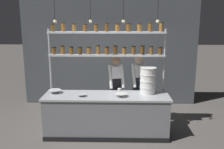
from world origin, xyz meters
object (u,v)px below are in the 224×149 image
object	(u,v)px
chef_left	(116,86)
prep_bowl_near_left	(55,91)
serving_cup_front	(119,91)
chef_center	(138,84)
prep_bowl_center_front	(121,95)
spice_shelf_unit	(107,46)
container_stack	(148,80)
prep_bowl_center_back	(82,95)

from	to	relation	value
chef_left	prep_bowl_near_left	size ratio (longest dim) A/B	6.13
prep_bowl_near_left	serving_cup_front	size ratio (longest dim) A/B	2.67
chef_center	prep_bowl_center_front	size ratio (longest dim) A/B	6.46
spice_shelf_unit	prep_bowl_center_front	distance (m)	1.12
chef_left	container_stack	world-z (taller)	chef_left
chef_center	serving_cup_front	distance (m)	0.66
container_stack	prep_bowl_center_front	world-z (taller)	container_stack
prep_bowl_near_left	prep_bowl_center_front	bearing A→B (deg)	-8.75
chef_left	prep_bowl_center_back	distance (m)	0.99
prep_bowl_center_front	prep_bowl_center_back	size ratio (longest dim) A/B	1.43
chef_center	prep_bowl_center_back	distance (m)	1.48
prep_bowl_center_front	prep_bowl_center_back	xyz separation A→B (m)	(-0.83, -0.00, -0.01)
chef_left	prep_bowl_center_back	world-z (taller)	chef_left
chef_center	container_stack	world-z (taller)	chef_center
chef_center	prep_bowl_near_left	world-z (taller)	chef_center
spice_shelf_unit	prep_bowl_near_left	xyz separation A→B (m)	(-1.17, -0.21, -0.99)
container_stack	prep_bowl_center_front	size ratio (longest dim) A/B	2.19
prep_bowl_center_front	serving_cup_front	size ratio (longest dim) A/B	2.55
chef_center	serving_cup_front	world-z (taller)	chef_center
chef_center	prep_bowl_near_left	xyz separation A→B (m)	(-1.90, -0.53, -0.03)
chef_left	chef_center	xyz separation A→B (m)	(0.54, 0.08, 0.01)
prep_bowl_near_left	prep_bowl_center_back	xyz separation A→B (m)	(0.63, -0.23, -0.01)
container_stack	prep_bowl_near_left	size ratio (longest dim) A/B	2.10
chef_left	serving_cup_front	world-z (taller)	chef_left
spice_shelf_unit	container_stack	xyz separation A→B (m)	(0.89, -0.17, -0.74)
spice_shelf_unit	prep_bowl_center_back	size ratio (longest dim) A/B	14.05
spice_shelf_unit	prep_bowl_center_front	xyz separation A→B (m)	(0.30, -0.44, -0.99)
prep_bowl_center_back	chef_left	bearing A→B (deg)	42.99
container_stack	prep_bowl_near_left	bearing A→B (deg)	-178.79
spice_shelf_unit	prep_bowl_center_front	world-z (taller)	spice_shelf_unit
prep_bowl_near_left	prep_bowl_center_front	xyz separation A→B (m)	(1.46, -0.23, -0.00)
chef_left	prep_bowl_center_back	xyz separation A→B (m)	(-0.72, -0.67, -0.04)
spice_shelf_unit	prep_bowl_center_back	world-z (taller)	spice_shelf_unit
container_stack	serving_cup_front	world-z (taller)	container_stack
prep_bowl_center_front	spice_shelf_unit	bearing A→B (deg)	124.18
prep_bowl_near_left	prep_bowl_center_front	distance (m)	1.48
chef_left	prep_bowl_near_left	xyz separation A→B (m)	(-1.35, -0.44, -0.02)
prep_bowl_center_back	prep_bowl_near_left	bearing A→B (deg)	160.03
spice_shelf_unit	prep_bowl_center_front	size ratio (longest dim) A/B	9.84
spice_shelf_unit	container_stack	size ratio (longest dim) A/B	4.49
prep_bowl_center_front	serving_cup_front	bearing A→B (deg)	95.19
spice_shelf_unit	chef_left	size ratio (longest dim) A/B	1.54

